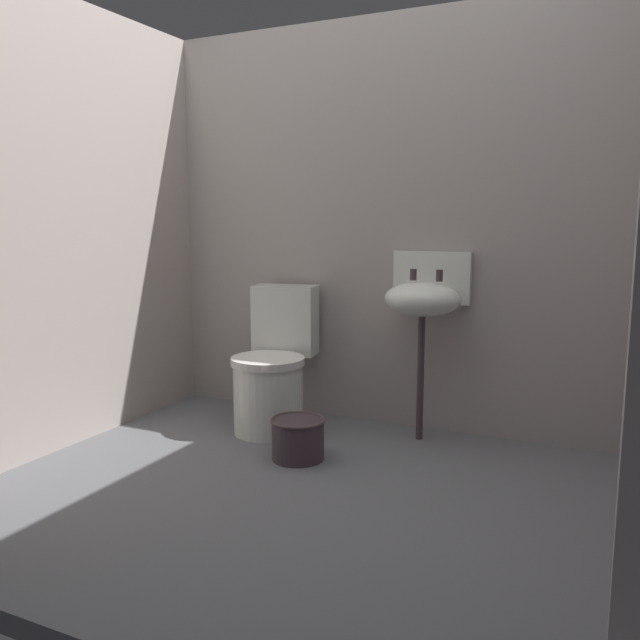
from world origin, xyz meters
name	(u,v)px	position (x,y,z in m)	size (l,w,h in m)	color
ground_plane	(295,493)	(0.00, 0.00, -0.04)	(2.97, 2.43, 0.08)	slate
wall_back	(382,226)	(0.00, 1.06, 1.12)	(2.97, 0.10, 2.24)	#9D9691
wall_left	(74,227)	(-1.33, 0.10, 1.12)	(0.10, 2.23, 2.24)	#A0938D
toilet_near_wall	(274,371)	(-0.48, 0.66, 0.32)	(0.47, 0.65, 0.78)	silver
sink	(424,298)	(0.31, 0.85, 0.75)	(0.42, 0.34, 0.99)	#3D2F36
bucket	(298,438)	(-0.13, 0.28, 0.11)	(0.27, 0.27, 0.20)	#3D2F36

